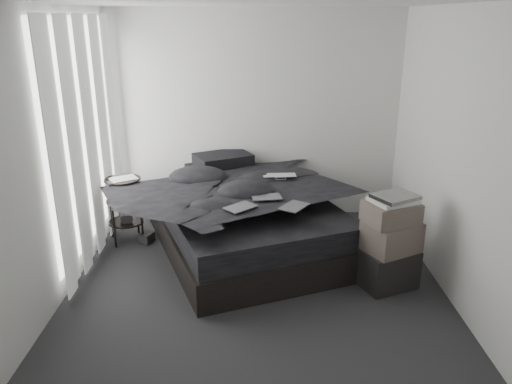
{
  "coord_description": "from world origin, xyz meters",
  "views": [
    {
      "loc": [
        -0.02,
        -4.13,
        2.5
      ],
      "look_at": [
        0.0,
        0.8,
        0.75
      ],
      "focal_mm": 35.0,
      "sensor_mm": 36.0,
      "label": 1
    }
  ],
  "objects_px": {
    "laptop": "(280,170)",
    "side_stand": "(125,210)",
    "bed": "(246,235)",
    "box_lower": "(387,267)"
  },
  "relations": [
    {
      "from": "laptop",
      "to": "side_stand",
      "type": "distance_m",
      "value": 1.85
    },
    {
      "from": "bed",
      "to": "side_stand",
      "type": "relative_size",
      "value": 3.12
    },
    {
      "from": "side_stand",
      "to": "box_lower",
      "type": "relative_size",
      "value": 1.47
    },
    {
      "from": "laptop",
      "to": "box_lower",
      "type": "xyz_separation_m",
      "value": [
        0.99,
        -1.04,
        -0.67
      ]
    },
    {
      "from": "side_stand",
      "to": "box_lower",
      "type": "height_order",
      "value": "side_stand"
    },
    {
      "from": "side_stand",
      "to": "laptop",
      "type": "bearing_deg",
      "value": -0.24
    },
    {
      "from": "bed",
      "to": "side_stand",
      "type": "height_order",
      "value": "side_stand"
    },
    {
      "from": "side_stand",
      "to": "box_lower",
      "type": "distance_m",
      "value": 2.98
    },
    {
      "from": "bed",
      "to": "side_stand",
      "type": "bearing_deg",
      "value": 150.23
    },
    {
      "from": "laptop",
      "to": "side_stand",
      "type": "xyz_separation_m",
      "value": [
        -1.78,
        0.01,
        -0.48
      ]
    }
  ]
}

